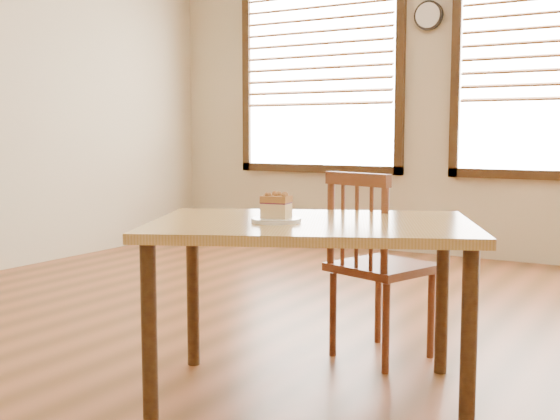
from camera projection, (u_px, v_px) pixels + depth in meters
The scene contains 7 objects.
window_left at pixel (319, 61), 6.83m from camera, with size 1.76×0.10×1.96m.
window_right at pixel (558, 47), 5.72m from camera, with size 1.76×0.10×1.96m.
wall_clock at pixel (428, 15), 6.23m from camera, with size 0.26×0.05×0.26m.
cafe_table_main at pixel (311, 242), 2.89m from camera, with size 1.56×1.34×0.75m.
cafe_chair_main at pixel (377, 264), 3.42m from camera, with size 0.53×0.53×0.94m.
plate at pixel (276, 220), 2.85m from camera, with size 0.20×0.20×0.02m.
cake_slice at pixel (276, 206), 2.84m from camera, with size 0.13×0.10×0.11m.
Camera 1 is at (1.32, -2.20, 1.11)m, focal length 45.00 mm.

